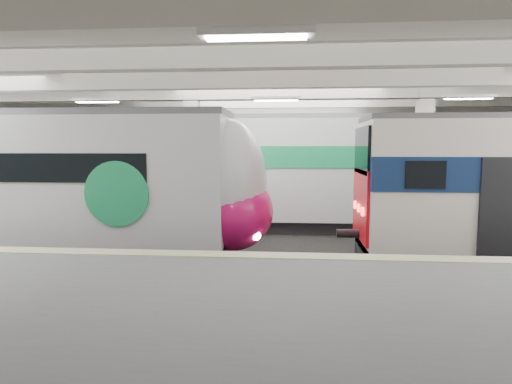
{
  "coord_description": "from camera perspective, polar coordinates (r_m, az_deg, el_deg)",
  "views": [
    {
      "loc": [
        0.5,
        -12.07,
        3.39
      ],
      "look_at": [
        -0.57,
        1.0,
        2.0
      ],
      "focal_mm": 30.0,
      "sensor_mm": 36.0,
      "label": 1
    }
  ],
  "objects": [
    {
      "name": "modern_emu",
      "position": [
        13.89,
        -24.47,
        0.48
      ],
      "size": [
        13.68,
        2.82,
        4.42
      ],
      "color": "silver",
      "rests_on": "ground"
    },
    {
      "name": "far_train",
      "position": [
        17.85,
        -4.88,
        2.85
      ],
      "size": [
        14.69,
        3.19,
        4.65
      ],
      "rotation": [
        0.0,
        0.0,
        0.01
      ],
      "color": "silver",
      "rests_on": "ground"
    },
    {
      "name": "station_hall",
      "position": [
        10.35,
        1.96,
        5.24
      ],
      "size": [
        36.0,
        24.0,
        5.75
      ],
      "color": "black",
      "rests_on": "ground"
    }
  ]
}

